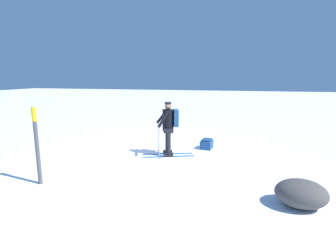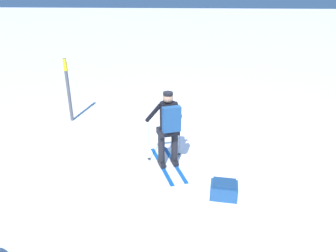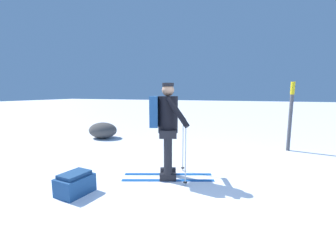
{
  "view_description": "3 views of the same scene",
  "coord_description": "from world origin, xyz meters",
  "px_view_note": "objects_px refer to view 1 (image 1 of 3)",
  "views": [
    {
      "loc": [
        2.87,
        -8.83,
        2.56
      ],
      "look_at": [
        0.79,
        -0.79,
        0.99
      ],
      "focal_mm": 28.0,
      "sensor_mm": 36.0,
      "label": 1
    },
    {
      "loc": [
        7.27,
        -0.45,
        3.96
      ],
      "look_at": [
        0.79,
        -0.79,
        0.99
      ],
      "focal_mm": 35.0,
      "sensor_mm": 36.0,
      "label": 2
    },
    {
      "loc": [
        -0.62,
        3.02,
        1.6
      ],
      "look_at": [
        0.79,
        -0.79,
        0.99
      ],
      "focal_mm": 24.0,
      "sensor_mm": 36.0,
      "label": 3
    }
  ],
  "objects_px": {
    "skier": "(169,125)",
    "rock_boulder": "(301,193)",
    "dropped_backpack": "(207,144)",
    "trail_marker": "(36,140)"
  },
  "relations": [
    {
      "from": "skier",
      "to": "rock_boulder",
      "type": "bearing_deg",
      "value": -38.29
    },
    {
      "from": "dropped_backpack",
      "to": "trail_marker",
      "type": "xyz_separation_m",
      "value": [
        -3.56,
        -4.18,
        0.92
      ]
    },
    {
      "from": "skier",
      "to": "rock_boulder",
      "type": "distance_m",
      "value": 4.4
    },
    {
      "from": "skier",
      "to": "rock_boulder",
      "type": "relative_size",
      "value": 1.77
    },
    {
      "from": "skier",
      "to": "rock_boulder",
      "type": "xyz_separation_m",
      "value": [
        3.4,
        -2.69,
        -0.75
      ]
    },
    {
      "from": "skier",
      "to": "rock_boulder",
      "type": "height_order",
      "value": "skier"
    },
    {
      "from": "trail_marker",
      "to": "rock_boulder",
      "type": "xyz_separation_m",
      "value": [
        5.85,
        0.35,
        -0.81
      ]
    },
    {
      "from": "trail_marker",
      "to": "rock_boulder",
      "type": "distance_m",
      "value": 5.92
    },
    {
      "from": "dropped_backpack",
      "to": "rock_boulder",
      "type": "height_order",
      "value": "rock_boulder"
    },
    {
      "from": "skier",
      "to": "dropped_backpack",
      "type": "height_order",
      "value": "skier"
    }
  ]
}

